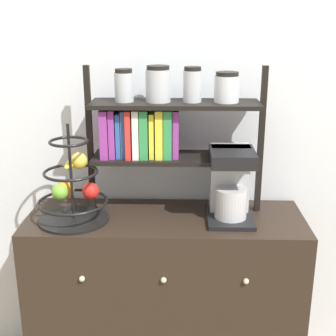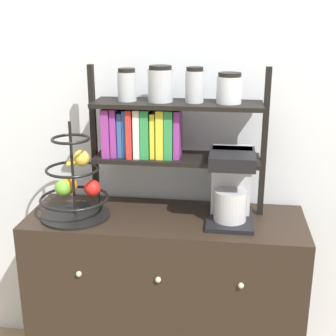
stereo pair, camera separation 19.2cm
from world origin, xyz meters
name	(u,v)px [view 2 (the right image)]	position (x,y,z in m)	size (l,w,h in m)	color
wall_back	(173,94)	(0.00, 0.45, 1.30)	(7.00, 0.05, 2.60)	silver
sideboard	(165,299)	(0.00, 0.20, 0.41)	(1.18, 0.43, 0.82)	black
coffee_maker	(231,185)	(0.27, 0.22, 0.97)	(0.19, 0.25, 0.30)	black
fruit_stand	(75,186)	(-0.38, 0.18, 0.95)	(0.29, 0.29, 0.41)	black
shelf_hutch	(162,121)	(-0.03, 0.29, 1.21)	(0.75, 0.20, 0.63)	black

